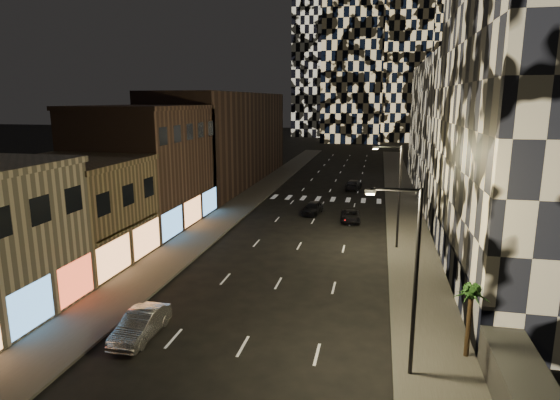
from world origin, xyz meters
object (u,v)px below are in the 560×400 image
at_px(car_dark_midlane, 313,208).
at_px(palm_tree, 471,297).
at_px(car_dark_rightlane, 351,216).
at_px(streetlight_near, 411,270).
at_px(car_silver_parked, 141,325).
at_px(streetlight_far, 397,189).
at_px(car_dark_oncoming, 354,185).

xyz_separation_m(car_dark_midlane, palm_tree, (12.00, -29.06, 2.61)).
bearing_deg(palm_tree, car_dark_midlane, 112.44).
bearing_deg(car_dark_midlane, car_dark_rightlane, -21.95).
xyz_separation_m(streetlight_near, car_dark_rightlane, (-4.35, 28.75, -4.76)).
distance_m(car_dark_midlane, palm_tree, 31.54).
height_order(streetlight_near, palm_tree, streetlight_near).
bearing_deg(car_dark_rightlane, car_silver_parked, -113.62).
xyz_separation_m(streetlight_far, car_dark_oncoming, (-5.09, 27.77, -4.64)).
bearing_deg(car_dark_rightlane, car_dark_oncoming, 87.89).
xyz_separation_m(car_dark_rightlane, palm_tree, (7.50, -26.53, 2.74)).
bearing_deg(car_dark_oncoming, streetlight_near, 100.99).
height_order(car_dark_oncoming, palm_tree, palm_tree).
bearing_deg(streetlight_far, palm_tree, -79.97).
height_order(car_dark_rightlane, palm_tree, palm_tree).
xyz_separation_m(streetlight_far, car_silver_parked, (-14.15, -19.25, -4.59)).
distance_m(car_dark_rightlane, palm_tree, 27.71).
bearing_deg(streetlight_far, car_dark_oncoming, 100.39).
distance_m(car_dark_midlane, car_dark_oncoming, 16.91).
height_order(streetlight_far, car_silver_parked, streetlight_far).
xyz_separation_m(streetlight_far, palm_tree, (3.15, -17.78, -2.01)).
relative_size(streetlight_far, car_dark_midlane, 2.11).
relative_size(car_silver_parked, car_dark_rightlane, 1.07).
xyz_separation_m(streetlight_near, palm_tree, (3.15, 2.22, -2.01)).
relative_size(streetlight_near, streetlight_far, 1.00).
relative_size(car_silver_parked, car_dark_oncoming, 0.94).
bearing_deg(car_silver_parked, car_dark_midlane, 80.17).
bearing_deg(palm_tree, car_silver_parked, -175.15).
bearing_deg(car_silver_parked, car_dark_rightlane, 70.73).
height_order(streetlight_near, streetlight_far, same).
bearing_deg(palm_tree, streetlight_near, -144.78).
relative_size(car_dark_midlane, car_dark_rightlane, 0.99).
xyz_separation_m(car_dark_midlane, car_dark_rightlane, (4.50, -2.53, -0.13)).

